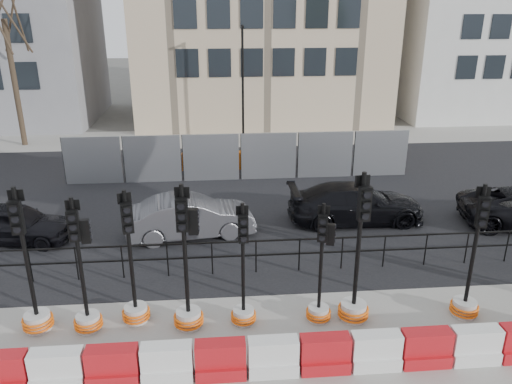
{
  "coord_description": "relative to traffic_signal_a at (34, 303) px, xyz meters",
  "views": [
    {
      "loc": [
        -1.04,
        -10.89,
        7.02
      ],
      "look_at": [
        0.15,
        3.0,
        1.72
      ],
      "focal_mm": 35.0,
      "sensor_mm": 36.0,
      "label": 1
    }
  ],
  "objects": [
    {
      "name": "lamp_post_far",
      "position": [
        5.68,
        15.92,
        2.5
      ],
      "size": [
        0.12,
        0.56,
        6.0
      ],
      "color": "black",
      "rests_on": "ground"
    },
    {
      "name": "traffic_signal_g",
      "position": [
        7.28,
        -0.23,
        0.04
      ],
      "size": [
        0.72,
        0.72,
        3.67
      ],
      "rotation": [
        0.0,
        0.0,
        0.11
      ],
      "color": "silver",
      "rests_on": "ground"
    },
    {
      "name": "ground",
      "position": [
        5.18,
        0.94,
        -0.72
      ],
      "size": [
        120.0,
        120.0,
        0.0
      ],
      "primitive_type": "plane",
      "color": "#51514C",
      "rests_on": "ground"
    },
    {
      "name": "sidewalk_near",
      "position": [
        5.18,
        -2.06,
        -0.71
      ],
      "size": [
        40.0,
        6.0,
        0.02
      ],
      "primitive_type": "cube",
      "color": "gray",
      "rests_on": "ground"
    },
    {
      "name": "traffic_signal_b",
      "position": [
        1.16,
        -0.1,
        0.06
      ],
      "size": [
        0.64,
        0.64,
        3.26
      ],
      "rotation": [
        0.0,
        0.0,
        0.1
      ],
      "color": "silver",
      "rests_on": "ground"
    },
    {
      "name": "car_c",
      "position": [
        8.85,
        5.34,
        -0.06
      ],
      "size": [
        1.91,
        4.6,
        1.33
      ],
      "primitive_type": "imported",
      "rotation": [
        0.0,
        0.0,
        1.58
      ],
      "color": "black",
      "rests_on": "ground"
    },
    {
      "name": "car_b",
      "position": [
        3.31,
        4.68,
        -0.06
      ],
      "size": [
        2.57,
        4.43,
        1.32
      ],
      "primitive_type": "imported",
      "rotation": [
        0.0,
        0.0,
        1.72
      ],
      "color": "#4B4B50",
      "rests_on": "ground"
    },
    {
      "name": "barrier_row",
      "position": [
        5.18,
        -1.86,
        -0.36
      ],
      "size": [
        15.7,
        0.5,
        0.8
      ],
      "color": "red",
      "rests_on": "ground"
    },
    {
      "name": "road",
      "position": [
        5.18,
        7.94,
        -0.71
      ],
      "size": [
        40.0,
        14.0,
        0.03
      ],
      "primitive_type": "cube",
      "color": "black",
      "rests_on": "ground"
    },
    {
      "name": "traffic_signal_c",
      "position": [
        2.19,
        0.15,
        -0.04
      ],
      "size": [
        0.65,
        0.65,
        3.29
      ],
      "rotation": [
        0.0,
        0.0,
        0.29
      ],
      "color": "silver",
      "rests_on": "ground"
    },
    {
      "name": "tree_bare_far",
      "position": [
        -5.82,
        16.44,
        5.93
      ],
      "size": [
        2.0,
        2.0,
        9.0
      ],
      "color": "#473828",
      "rests_on": "ground"
    },
    {
      "name": "traffic_signal_f",
      "position": [
        6.46,
        -0.18,
        -0.01
      ],
      "size": [
        0.59,
        0.59,
        2.97
      ],
      "rotation": [
        0.0,
        0.0,
        -0.27
      ],
      "color": "silver",
      "rests_on": "ground"
    },
    {
      "name": "car_a",
      "position": [
        -2.15,
        4.76,
        -0.11
      ],
      "size": [
        2.55,
        4.04,
        1.23
      ],
      "primitive_type": "imported",
      "rotation": [
        0.0,
        0.0,
        1.41
      ],
      "color": "black",
      "rests_on": "ground"
    },
    {
      "name": "kerb_railing",
      "position": [
        5.18,
        2.14,
        -0.03
      ],
      "size": [
        18.0,
        0.04,
        1.0
      ],
      "color": "black",
      "rests_on": "ground"
    },
    {
      "name": "traffic_signal_d",
      "position": [
        3.44,
        -0.18,
        0.11
      ],
      "size": [
        0.69,
        0.69,
        3.51
      ],
      "rotation": [
        0.0,
        0.0,
        -0.06
      ],
      "color": "silver",
      "rests_on": "ground"
    },
    {
      "name": "sidewalk_far",
      "position": [
        5.18,
        16.94,
        -0.71
      ],
      "size": [
        40.0,
        4.0,
        0.02
      ],
      "primitive_type": "cube",
      "color": "gray",
      "rests_on": "ground"
    },
    {
      "name": "traffic_signal_a",
      "position": [
        0.0,
        0.0,
        0.0
      ],
      "size": [
        0.69,
        0.69,
        3.49
      ],
      "rotation": [
        0.0,
        0.0,
        0.06
      ],
      "color": "silver",
      "rests_on": "ground"
    },
    {
      "name": "traffic_signal_e",
      "position": [
        4.69,
        -0.14,
        -0.1
      ],
      "size": [
        0.59,
        0.59,
        3.01
      ],
      "rotation": [
        0.0,
        0.0,
        0.05
      ],
      "color": "silver",
      "rests_on": "ground"
    },
    {
      "name": "heras_fencing",
      "position": [
        4.69,
        10.66,
        -0.01
      ],
      "size": [
        14.33,
        1.72,
        2.0
      ],
      "color": "#95979D",
      "rests_on": "ground"
    },
    {
      "name": "traffic_signal_h",
      "position": [
        9.96,
        -0.3,
        -0.03
      ],
      "size": [
        0.66,
        0.66,
        3.35
      ],
      "rotation": [
        0.0,
        0.0,
        -0.23
      ],
      "color": "silver",
      "rests_on": "ground"
    }
  ]
}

